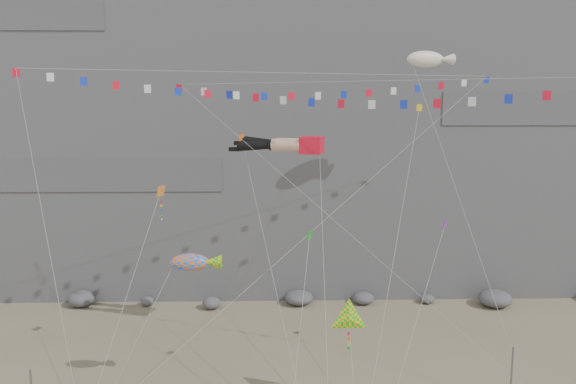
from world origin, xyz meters
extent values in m
cube|color=slate|center=(0.00, 32.00, 25.00)|extent=(80.00, 28.00, 50.00)
cylinder|color=slate|center=(11.59, -2.44, 2.15)|extent=(0.12, 0.12, 4.31)
cube|color=red|center=(0.40, 6.47, 15.47)|extent=(1.91, 2.30, 1.19)
cylinder|color=tan|center=(-1.43, 6.33, 15.47)|extent=(2.16, 1.34, 0.88)
sphere|color=black|center=(-2.40, 6.57, 15.47)|extent=(0.80, 0.80, 0.80)
cone|color=black|center=(-3.55, 6.86, 15.40)|extent=(2.50, 1.30, 0.82)
cube|color=black|center=(-5.10, 7.26, 15.14)|extent=(0.84, 0.53, 0.29)
cylinder|color=tan|center=(-1.14, 7.47, 15.47)|extent=(2.16, 1.34, 0.88)
sphere|color=black|center=(-2.11, 7.72, 15.47)|extent=(0.80, 0.80, 0.80)
cone|color=black|center=(-3.26, 8.01, 15.59)|extent=(2.52, 1.30, 0.88)
cube|color=black|center=(-4.80, 8.41, 15.50)|extent=(0.84, 0.53, 0.29)
cylinder|color=gray|center=(0.46, -0.45, 7.76)|extent=(0.03, 0.03, 20.73)
cylinder|color=gray|center=(-7.47, 2.27, 10.31)|extent=(0.03, 0.03, 26.23)
cylinder|color=gray|center=(9.68, -0.23, 9.90)|extent=(0.03, 0.03, 22.62)
cylinder|color=gray|center=(-11.45, 0.30, 6.31)|extent=(0.03, 0.03, 15.08)
cylinder|color=gray|center=(-9.95, -1.78, 4.48)|extent=(0.03, 0.03, 10.71)
cylinder|color=gray|center=(11.31, 4.47, 10.96)|extent=(0.03, 0.03, 26.82)
cylinder|color=gray|center=(-2.49, 1.63, 7.96)|extent=(0.03, 0.03, 22.02)
cylinder|color=gray|center=(6.24, -0.87, 5.12)|extent=(0.03, 0.03, 15.63)
cylinder|color=gray|center=(-0.88, -2.75, 5.19)|extent=(0.03, 0.03, 12.39)
cylinder|color=gray|center=(5.32, 1.22, 9.06)|extent=(0.03, 0.03, 25.20)
camera|label=1|loc=(-2.27, -32.94, 18.04)|focal=35.00mm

